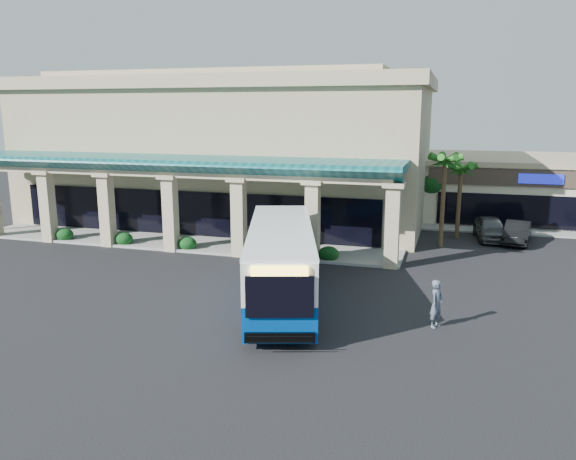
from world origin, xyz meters
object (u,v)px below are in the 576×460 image
(pedestrian, at_px, (437,304))
(car_white, at_px, (517,232))
(car_silver, at_px, (490,228))
(transit_bus, at_px, (281,263))

(pedestrian, xyz_separation_m, car_white, (4.59, 16.63, -0.25))
(car_white, bearing_deg, pedestrian, -95.82)
(pedestrian, relative_size, car_silver, 0.42)
(transit_bus, distance_m, car_white, 19.12)
(transit_bus, bearing_deg, car_silver, 40.82)
(transit_bus, bearing_deg, car_white, 35.81)
(car_silver, bearing_deg, pedestrian, -106.11)
(transit_bus, height_order, pedestrian, transit_bus)
(transit_bus, xyz_separation_m, car_silver, (9.92, 15.69, -0.93))
(pedestrian, distance_m, car_white, 17.26)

